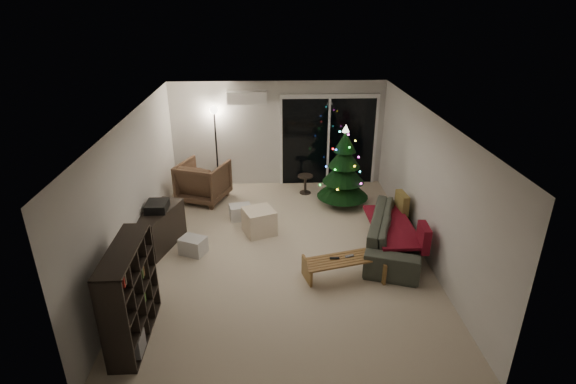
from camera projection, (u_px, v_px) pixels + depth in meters
name	position (u px, v px, depth m)	size (l,w,h in m)	color
room	(303.00, 170.00, 9.14)	(6.50, 7.51, 2.60)	beige
bookshelf	(117.00, 295.00, 5.86)	(0.35, 1.38, 1.38)	black
media_cabinet	(160.00, 228.00, 8.21)	(0.44, 1.17, 0.73)	black
stereo	(157.00, 206.00, 8.03)	(0.37, 0.44, 0.16)	black
armchair	(203.00, 181.00, 10.04)	(0.97, 1.00, 0.91)	brown
ottoman	(259.00, 221.00, 8.72)	(0.55, 0.55, 0.49)	beige
cardboard_box_a	(193.00, 246.00, 8.05)	(0.43, 0.33, 0.31)	silver
cardboard_box_b	(240.00, 212.00, 9.30)	(0.44, 0.33, 0.30)	silver
side_table	(305.00, 184.00, 10.48)	(0.36, 0.36, 0.44)	black
floor_lamp	(217.00, 149.00, 10.53)	(0.31, 0.31, 1.93)	black
sofa	(397.00, 233.00, 8.10)	(2.29, 0.90, 0.67)	#333631
sofa_throw	(392.00, 226.00, 8.04)	(0.72, 1.65, 0.06)	maroon
cushion_a	(402.00, 204.00, 8.60)	(0.13, 0.44, 0.44)	olive
cushion_b	(424.00, 238.00, 7.41)	(0.13, 0.44, 0.44)	maroon
coffee_table	(343.00, 269.00, 7.30)	(1.24, 0.43, 0.39)	brown
remote_a	(335.00, 258.00, 7.21)	(0.16, 0.05, 0.02)	black
remote_b	(349.00, 256.00, 7.26)	(0.14, 0.04, 0.02)	slate
christmas_tree	(344.00, 166.00, 9.63)	(1.13, 1.13, 1.82)	#0F3710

